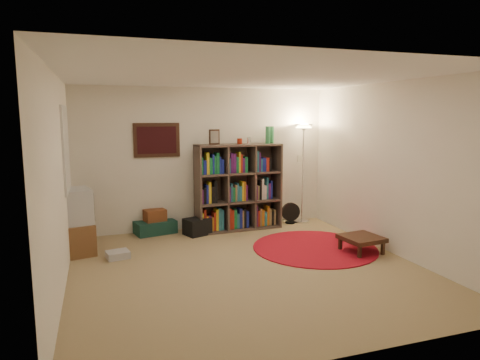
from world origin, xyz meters
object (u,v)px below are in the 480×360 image
Objects in this scene: tv_stand at (75,222)px; suitcase at (155,227)px; floor_lamp at (303,141)px; floor_fan at (291,213)px; bookshelf at (237,188)px; side_table at (362,239)px.

tv_stand is 1.28× the size of suitcase.
floor_fan is at bearing -173.69° from floor_lamp.
floor_fan is (1.08, 0.05, -0.54)m from bookshelf.
side_table is (1.33, -1.86, -0.53)m from bookshelf.
floor_fan is 0.66× the size of side_table.
suitcase is at bearing 143.50° from side_table.
tv_stand is (-4.00, -0.62, -1.08)m from floor_lamp.
bookshelf is at bearing -19.96° from suitcase.
floor_lamp is at bearing -14.68° from suitcase.
side_table is at bearing -77.62° from floor_fan.
floor_fan reaches higher than suitcase.
bookshelf is at bearing 125.59° from side_table.
tv_stand is at bearing -166.19° from floor_fan.
tv_stand reaches higher than floor_fan.
side_table is at bearing -89.83° from floor_lamp.
tv_stand is at bearing -162.01° from suitcase.
suitcase is (-1.44, 0.19, -0.63)m from bookshelf.
floor_lamp reaches higher than floor_fan.
bookshelf is 1.58m from suitcase.
floor_lamp is (1.32, 0.08, 0.81)m from bookshelf.
bookshelf reaches higher than floor_fan.
tv_stand reaches higher than suitcase.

